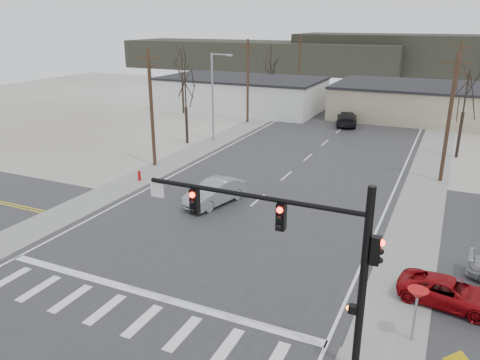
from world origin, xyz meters
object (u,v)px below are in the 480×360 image
Objects in this scene: fire_hydrant at (139,176)px; car_far_a at (347,119)px; traffic_signal_mast at (310,247)px; car_parked_red at (449,293)px; car_far_b at (379,96)px; sedan_crossing at (215,192)px.

fire_hydrant is 0.15× the size of car_far_a.
traffic_signal_mast is at bearing 89.07° from car_far_a.
car_far_a is at bearing 69.37° from fire_hydrant.
fire_hydrant is 24.33m from car_parked_red.
car_far_b is at bearing 20.38° from car_parked_red.
traffic_signal_mast is 1.56× the size of car_far_a.
car_far_a is at bearing 99.20° from sedan_crossing.
traffic_signal_mast is 42.47m from car_far_a.
traffic_signal_mast is 1.78× the size of sedan_crossing.
traffic_signal_mast is 8.68m from car_parked_red.
traffic_signal_mast is 63.61m from car_far_b.
sedan_crossing is 50.75m from car_far_b.
sedan_crossing reaches higher than car_far_b.
sedan_crossing is 1.15× the size of car_parked_red.
car_parked_red is (15.16, -6.38, -0.23)m from sedan_crossing.
traffic_signal_mast reaches higher than fire_hydrant.
car_far_a is 1.58× the size of car_far_b.
sedan_crossing is at bearing 129.91° from traffic_signal_mast.
car_far_a reaches higher than car_parked_red.
car_far_b is (10.66, 48.84, 0.21)m from fire_hydrant.
car_parked_red is (12.59, -35.57, -0.24)m from car_far_a.
fire_hydrant is 0.17× the size of sedan_crossing.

